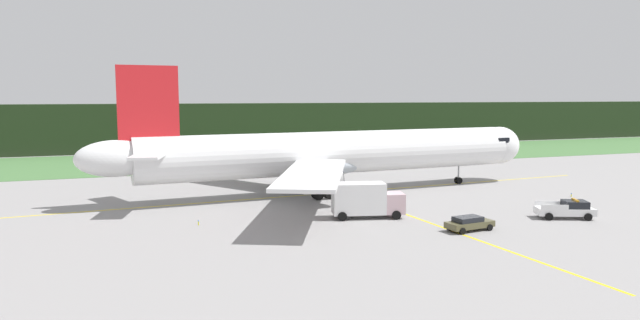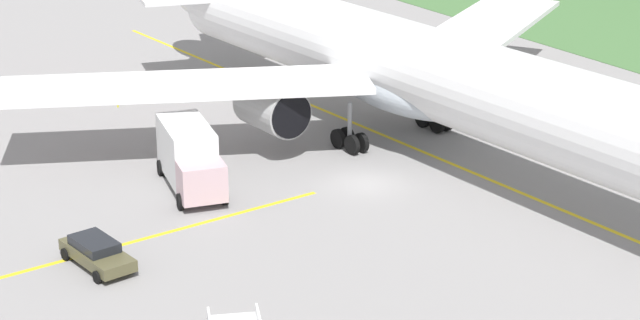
{
  "view_description": "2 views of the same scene",
  "coord_description": "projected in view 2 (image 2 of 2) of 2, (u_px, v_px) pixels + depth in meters",
  "views": [
    {
      "loc": [
        -27.34,
        -58.68,
        12.05
      ],
      "look_at": [
        -4.36,
        5.29,
        4.28
      ],
      "focal_mm": 31.68,
      "sensor_mm": 36.0,
      "label": 1
    },
    {
      "loc": [
        47.06,
        -32.6,
        22.58
      ],
      "look_at": [
        4.31,
        -5.69,
        3.87
      ],
      "focal_mm": 61.77,
      "sensor_mm": 36.0,
      "label": 2
    }
  ],
  "objects": [
    {
      "name": "catering_truck",
      "position": [
        190.0,
        157.0,
        60.18
      ],
      "size": [
        7.42,
        4.01,
        3.66
      ],
      "color": "#CBA9B2",
      "rests_on": "ground"
    },
    {
      "name": "taxiway_edge_light_west",
      "position": [
        118.0,
        104.0,
        74.59
      ],
      "size": [
        0.12,
        0.12,
        0.48
      ],
      "color": "yellow",
      "rests_on": "ground"
    },
    {
      "name": "airliner",
      "position": [
        423.0,
        72.0,
        64.81
      ],
      "size": [
        58.38,
        45.32,
        15.25
      ],
      "color": "white",
      "rests_on": "ground"
    },
    {
      "name": "ground",
      "position": [
        365.0,
        183.0,
        61.48
      ],
      "size": [
        320.0,
        320.0,
        0.0
      ],
      "primitive_type": "plane",
      "color": "gray"
    },
    {
      "name": "taxiway_centerline_main",
      "position": [
        429.0,
        154.0,
        65.92
      ],
      "size": [
        77.52,
        5.41,
        0.01
      ],
      "primitive_type": "cube",
      "rotation": [
        0.0,
        0.0,
        0.07
      ],
      "color": "yellow",
      "rests_on": "ground"
    },
    {
      "name": "taxiway_centerline_spur",
      "position": [
        46.0,
        265.0,
        51.63
      ],
      "size": [
        2.34,
        31.05,
        0.01
      ],
      "primitive_type": "cube",
      "rotation": [
        0.0,
        0.0,
        1.64
      ],
      "color": "yellow",
      "rests_on": "ground"
    },
    {
      "name": "staff_car",
      "position": [
        97.0,
        252.0,
        51.37
      ],
      "size": [
        4.65,
        2.39,
        1.3
      ],
      "color": "brown",
      "rests_on": "ground"
    }
  ]
}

